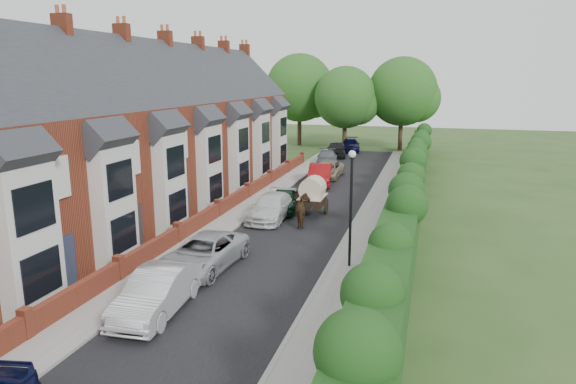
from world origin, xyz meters
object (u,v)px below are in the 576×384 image
(car_silver_a, at_px, (157,292))
(car_black, at_px, (336,149))
(horse, at_px, (304,211))
(car_red, at_px, (320,175))
(horse_cart, at_px, (313,194))
(car_white, at_px, (271,207))
(car_green, at_px, (284,200))
(car_silver_b, at_px, (204,253))
(car_grey, at_px, (327,158))
(car_beige, at_px, (327,170))
(lamppost, at_px, (351,194))

(car_silver_a, distance_m, car_black, 37.24)
(car_black, distance_m, horse, 25.58)
(car_red, height_order, horse_cart, horse_cart)
(car_white, bearing_deg, car_black, 92.13)
(car_green, bearing_deg, car_silver_b, -102.45)
(car_black, distance_m, horse_cart, 23.41)
(car_silver_a, relative_size, car_silver_b, 0.90)
(car_silver_b, relative_size, car_grey, 1.12)
(car_red, bearing_deg, car_black, 86.80)
(car_beige, bearing_deg, horse_cart, -81.90)
(car_white, bearing_deg, car_red, 86.76)
(car_grey, relative_size, car_black, 1.01)
(car_silver_a, height_order, car_grey, car_silver_a)
(car_grey, height_order, horse_cart, horse_cart)
(lamppost, distance_m, horse_cart, 8.86)
(car_grey, xyz_separation_m, horse, (2.80, -20.08, 0.19))
(car_silver_a, bearing_deg, car_green, 84.65)
(car_black, bearing_deg, car_silver_b, -100.22)
(horse_cart, bearing_deg, car_green, 160.60)
(lamppost, height_order, car_silver_b, lamppost)
(car_red, relative_size, car_black, 1.05)
(car_black, bearing_deg, car_grey, -99.68)
(lamppost, xyz_separation_m, car_white, (-5.65, 6.60, -2.58))
(car_black, bearing_deg, lamppost, -89.26)
(car_white, height_order, car_green, car_white)
(car_white, bearing_deg, car_green, 85.03)
(horse_cart, bearing_deg, car_silver_a, -99.34)
(car_red, height_order, car_beige, car_red)
(car_red, bearing_deg, car_grey, 89.40)
(car_black, bearing_deg, car_green, -98.49)
(lamppost, bearing_deg, horse_cart, 113.82)
(car_silver_a, distance_m, horse_cart, 14.21)
(horse, bearing_deg, horse_cart, -108.36)
(car_red, relative_size, car_beige, 1.01)
(car_silver_a, xyz_separation_m, horse, (2.30, 11.82, 0.08))
(car_green, xyz_separation_m, car_red, (0.46, 8.26, 0.09))
(car_silver_b, distance_m, horse, 7.95)
(car_white, relative_size, car_grey, 1.07)
(car_silver_a, bearing_deg, horse, 74.92)
(car_silver_b, relative_size, horse_cart, 1.57)
(lamppost, distance_m, car_red, 17.76)
(lamppost, distance_m, car_black, 31.88)
(car_black, bearing_deg, car_red, -95.27)
(car_silver_b, bearing_deg, horse_cart, 78.80)
(car_green, distance_m, car_grey, 17.22)
(car_grey, bearing_deg, car_silver_b, -99.86)
(horse, distance_m, horse_cart, 2.25)
(horse_cart, bearing_deg, car_beige, 97.34)
(car_white, xyz_separation_m, car_red, (0.65, 10.26, 0.07))
(car_white, height_order, car_black, car_black)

